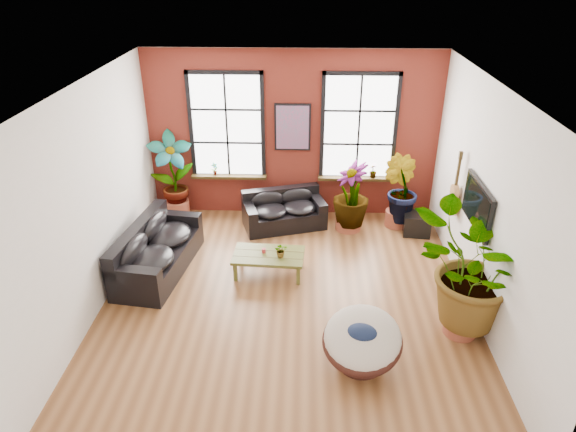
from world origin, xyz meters
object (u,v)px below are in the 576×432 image
coffee_table (269,256)px  papasan_chair (362,341)px  sofa_back (284,211)px  sofa_left (155,251)px

coffee_table → papasan_chair: 2.66m
sofa_back → sofa_left: 2.84m
sofa_left → sofa_back: bearing=-43.4°
sofa_back → papasan_chair: (1.25, -4.05, 0.08)m
sofa_back → coffee_table: 1.83m
papasan_chair → coffee_table: bearing=137.2°
sofa_back → sofa_left: size_ratio=0.78×
sofa_left → coffee_table: (2.03, -0.05, -0.04)m
papasan_chair → sofa_left: bearing=161.0°
coffee_table → papasan_chair: size_ratio=0.96×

